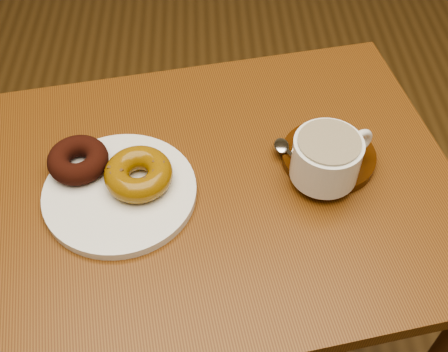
{
  "coord_description": "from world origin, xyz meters",
  "views": [
    {
      "loc": [
        -0.21,
        -0.23,
        1.35
      ],
      "look_at": [
        -0.19,
        0.3,
        0.72
      ],
      "focal_mm": 45.0,
      "sensor_mm": 36.0,
      "label": 1
    }
  ],
  "objects_px": {
    "saucer": "(328,156)",
    "coffee_cup": "(327,157)",
    "donut_plate": "(120,192)",
    "cafe_table": "(212,227)"
  },
  "relations": [
    {
      "from": "saucer",
      "to": "coffee_cup",
      "type": "distance_m",
      "value": 0.06
    },
    {
      "from": "saucer",
      "to": "coffee_cup",
      "type": "height_order",
      "value": "coffee_cup"
    },
    {
      "from": "donut_plate",
      "to": "saucer",
      "type": "height_order",
      "value": "saucer"
    },
    {
      "from": "donut_plate",
      "to": "coffee_cup",
      "type": "relative_size",
      "value": 1.79
    },
    {
      "from": "coffee_cup",
      "to": "cafe_table",
      "type": "bearing_deg",
      "value": 153.84
    },
    {
      "from": "saucer",
      "to": "coffee_cup",
      "type": "xyz_separation_m",
      "value": [
        -0.01,
        -0.04,
        0.04
      ]
    },
    {
      "from": "saucer",
      "to": "donut_plate",
      "type": "bearing_deg",
      "value": -169.83
    },
    {
      "from": "donut_plate",
      "to": "coffee_cup",
      "type": "height_order",
      "value": "coffee_cup"
    },
    {
      "from": "cafe_table",
      "to": "donut_plate",
      "type": "distance_m",
      "value": 0.18
    },
    {
      "from": "cafe_table",
      "to": "saucer",
      "type": "height_order",
      "value": "saucer"
    }
  ]
}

